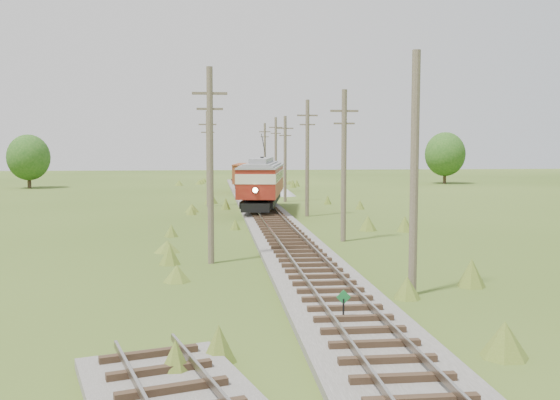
{
  "coord_description": "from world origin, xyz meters",
  "views": [
    {
      "loc": [
        -4.12,
        -16.7,
        5.37
      ],
      "look_at": [
        0.0,
        21.1,
        2.14
      ],
      "focal_mm": 40.0,
      "sensor_mm": 36.0,
      "label": 1
    }
  ],
  "objects": [
    {
      "name": "tree_mid_a",
      "position": [
        -28.0,
        68.0,
        4.02
      ],
      "size": [
        5.46,
        5.46,
        7.03
      ],
      "color": "#38281C",
      "rests_on": "ground"
    },
    {
      "name": "utility_pole_r_5",
      "position": [
        3.4,
        57.0,
        4.58
      ],
      "size": [
        1.6,
        0.3,
        8.9
      ],
      "color": "brown",
      "rests_on": "ground"
    },
    {
      "name": "railbed_main",
      "position": [
        0.0,
        34.0,
        0.19
      ],
      "size": [
        3.6,
        96.0,
        0.57
      ],
      "color": "#605B54",
      "rests_on": "ground"
    },
    {
      "name": "switch_marker",
      "position": [
        -0.2,
        1.5,
        0.63
      ],
      "size": [
        0.45,
        0.06,
        1.08
      ],
      "color": "black",
      "rests_on": "ground"
    },
    {
      "name": "gondola",
      "position": [
        0.0,
        57.27,
        2.1
      ],
      "size": [
        3.9,
        8.85,
        2.84
      ],
      "rotation": [
        0.0,
        0.0,
        -0.13
      ],
      "color": "black",
      "rests_on": "ground"
    },
    {
      "name": "utility_pole_r_6",
      "position": [
        3.2,
        70.0,
        4.47
      ],
      "size": [
        1.6,
        0.3,
        8.7
      ],
      "color": "brown",
      "rests_on": "ground"
    },
    {
      "name": "utility_pole_r_4",
      "position": [
        3.0,
        44.0,
        4.32
      ],
      "size": [
        1.6,
        0.3,
        8.4
      ],
      "color": "brown",
      "rests_on": "ground"
    },
    {
      "name": "ground",
      "position": [
        0.0,
        0.0,
        0.0
      ],
      "size": [
        260.0,
        260.0,
        0.0
      ],
      "primitive_type": "plane",
      "color": "#344F17",
      "rests_on": "ground"
    },
    {
      "name": "streetcar",
      "position": [
        -0.0,
        34.85,
        2.72
      ],
      "size": [
        4.98,
        13.07,
        5.91
      ],
      "rotation": [
        0.0,
        0.0,
        -0.16
      ],
      "color": "black",
      "rests_on": "ground"
    },
    {
      "name": "utility_pole_r_1",
      "position": [
        3.1,
        5.0,
        4.4
      ],
      "size": [
        0.3,
        0.3,
        8.8
      ],
      "color": "brown",
      "rests_on": "ground"
    },
    {
      "name": "utility_pole_l_a",
      "position": [
        -4.2,
        12.0,
        4.63
      ],
      "size": [
        1.6,
        0.3,
        9.0
      ],
      "color": "brown",
      "rests_on": "ground"
    },
    {
      "name": "utility_pole_r_3",
      "position": [
        3.2,
        31.0,
        4.63
      ],
      "size": [
        1.6,
        0.3,
        9.0
      ],
      "color": "brown",
      "rests_on": "ground"
    },
    {
      "name": "utility_pole_l_b",
      "position": [
        -4.5,
        40.0,
        4.42
      ],
      "size": [
        1.6,
        0.3,
        8.6
      ],
      "color": "brown",
      "rests_on": "ground"
    },
    {
      "name": "tree_mid_b",
      "position": [
        30.0,
        72.0,
        4.33
      ],
      "size": [
        5.88,
        5.88,
        7.57
      ],
      "color": "#38281C",
      "rests_on": "ground"
    },
    {
      "name": "utility_pole_r_2",
      "position": [
        3.3,
        18.0,
        4.42
      ],
      "size": [
        1.6,
        0.3,
        8.6
      ],
      "color": "brown",
      "rests_on": "ground"
    },
    {
      "name": "gravel_pile",
      "position": [
        3.3,
        51.89,
        0.62
      ],
      "size": [
        3.66,
        3.88,
        1.33
      ],
      "color": "gray",
      "rests_on": "ground"
    }
  ]
}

